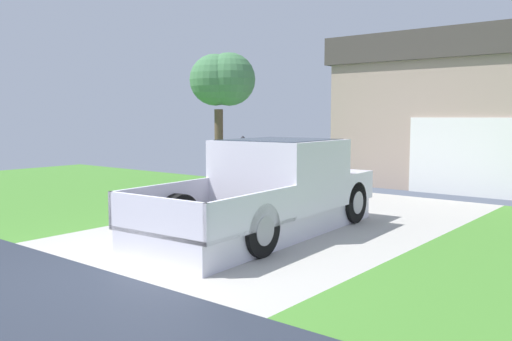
% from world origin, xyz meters
% --- Properties ---
extents(pickup_truck, '(2.26, 5.25, 1.65)m').
position_xyz_m(pickup_truck, '(0.09, 3.49, 0.73)').
color(pickup_truck, silver).
rests_on(pickup_truck, ground).
extents(person_with_hat, '(0.47, 0.42, 1.67)m').
position_xyz_m(person_with_hat, '(-1.21, 4.11, 0.96)').
color(person_with_hat, black).
rests_on(person_with_hat, ground).
extents(handbag, '(0.29, 0.18, 0.44)m').
position_xyz_m(handbag, '(-1.09, 3.92, 0.14)').
color(handbag, tan).
rests_on(handbag, ground).
extents(house_with_garage, '(9.05, 6.64, 4.39)m').
position_xyz_m(house_with_garage, '(1.66, 13.18, 2.22)').
color(house_with_garage, tan).
rests_on(house_with_garage, ground).
extents(front_yard_tree, '(1.93, 1.85, 4.00)m').
position_xyz_m(front_yard_tree, '(-5.38, 8.06, 3.14)').
color(front_yard_tree, brown).
rests_on(front_yard_tree, ground).
extents(wheeled_trash_bin, '(0.60, 0.72, 1.00)m').
position_xyz_m(wheeled_trash_bin, '(-3.18, 7.45, 0.54)').
color(wheeled_trash_bin, navy).
rests_on(wheeled_trash_bin, ground).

